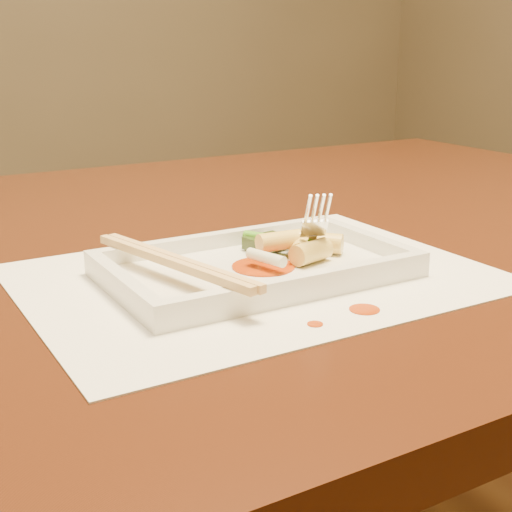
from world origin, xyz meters
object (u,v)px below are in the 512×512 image
table (227,311)px  placemat (256,276)px  fork (312,174)px  chopstick_a (170,262)px  plate_base (256,271)px

table → placemat: (-0.06, -0.17, 0.10)m
fork → table: bearing=93.6°
table → fork: (0.01, -0.15, 0.18)m
table → chopstick_a: 0.26m
placemat → plate_base: (0.00, 0.00, 0.00)m
table → fork: size_ratio=10.00×
table → placemat: size_ratio=3.50×
table → plate_base: 0.21m
fork → plate_base: bearing=-165.6°
table → placemat: bearing=-109.7°
table → placemat: placemat is taller
placemat → chopstick_a: bearing=180.0°
table → chopstick_a: bearing=-130.2°
placemat → fork: fork is taller
chopstick_a → plate_base: bearing=0.0°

